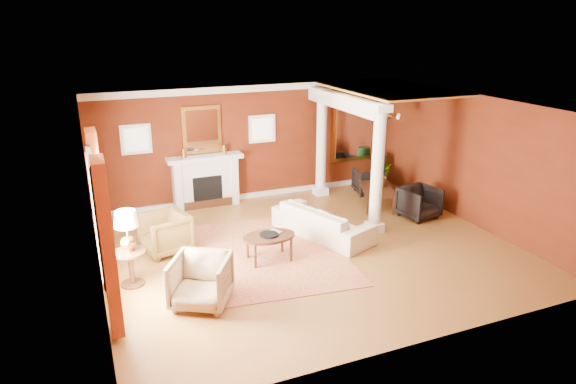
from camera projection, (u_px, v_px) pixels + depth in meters
name	position (u px, v px, depth m)	size (l,w,h in m)	color
ground	(310.00, 249.00, 10.44)	(8.00, 8.00, 0.00)	brown
room_shell	(311.00, 153.00, 9.79)	(8.04, 7.04, 2.92)	#581E0C
fireplace	(206.00, 181.00, 12.66)	(1.85, 0.42, 1.29)	silver
overmantel_mirror	(202.00, 130.00, 12.37)	(0.95, 0.07, 1.15)	gold
flank_window_left	(136.00, 139.00, 11.85)	(0.70, 0.07, 0.70)	silver
flank_window_right	(262.00, 129.00, 12.98)	(0.70, 0.07, 0.70)	silver
left_window	(102.00, 222.00, 8.04)	(0.21, 2.55, 2.60)	white
column_front	(377.00, 169.00, 10.86)	(0.36, 0.36, 2.80)	silver
column_back	(321.00, 142.00, 13.22)	(0.36, 0.36, 2.80)	silver
header_beam	(343.00, 102.00, 11.87)	(0.30, 3.20, 0.32)	silver
amber_ceiling	(390.00, 89.00, 12.08)	(2.30, 3.40, 0.04)	gold
dining_mirror	(354.00, 130.00, 14.01)	(1.30, 0.07, 1.70)	gold
chandelier	(389.00, 115.00, 12.34)	(0.60, 0.62, 0.75)	#AB7435
crown_trim	(252.00, 88.00, 12.55)	(8.00, 0.08, 0.16)	silver
base_trim	(254.00, 195.00, 13.44)	(8.00, 0.08, 0.12)	silver
rug	(272.00, 252.00, 10.28)	(2.75, 3.66, 0.01)	maroon
sofa	(323.00, 216.00, 10.94)	(2.29, 0.67, 0.89)	beige
armchair_leopard	(165.00, 231.00, 10.18)	(0.86, 0.80, 0.88)	black
armchair_stripe	(201.00, 279.00, 8.29)	(0.89, 0.83, 0.91)	tan
coffee_table	(269.00, 238.00, 9.81)	(1.04, 1.04, 0.52)	#32190E
coffee_book	(271.00, 228.00, 9.83)	(0.18, 0.02, 0.24)	#32190E
side_table	(128.00, 237.00, 8.75)	(0.56, 0.56, 1.39)	#32190E
dining_table	(378.00, 191.00, 12.71)	(1.36, 0.48, 0.76)	#32190E
dining_chair_near	(419.00, 201.00, 11.96)	(0.79, 0.74, 0.81)	black
dining_chair_far	(369.00, 180.00, 13.67)	(0.72, 0.67, 0.74)	black
green_urn	(379.00, 174.00, 14.20)	(0.39, 0.39, 0.93)	#133B1B
potted_plant	(380.00, 167.00, 12.60)	(0.53, 0.59, 0.46)	#26591E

